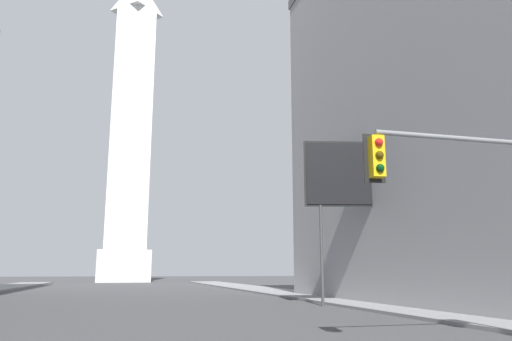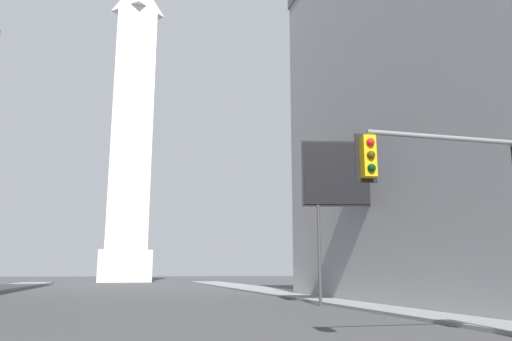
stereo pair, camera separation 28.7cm
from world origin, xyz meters
The scene contains 4 objects.
sidewalk_right centered at (14.03, 33.91, 0.07)m, with size 5.00×113.05×0.15m, color gray.
obelisk centered at (0.00, 94.21, 29.46)m, with size 9.40×9.40×61.69m.
traffic_light_near_right centered at (9.35, 9.30, 4.34)m, with size 5.69×0.52×5.66m.
billboard_sign centered at (12.82, 24.99, 7.52)m, with size 5.56×1.40×9.75m.
Camera 1 is at (-0.27, -2.16, 1.96)m, focal length 35.00 mm.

